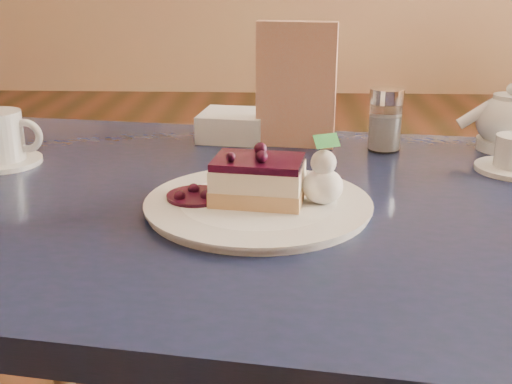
{
  "coord_description": "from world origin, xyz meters",
  "views": [
    {
      "loc": [
        -0.14,
        -0.63,
        1.08
      ],
      "look_at": [
        -0.17,
        0.11,
        0.81
      ],
      "focal_mm": 45.0,
      "sensor_mm": 36.0,
      "label": 1
    }
  ],
  "objects_px": {
    "main_table": "(264,247)",
    "tea_set": "(508,129)",
    "coffee_set": "(0,141)",
    "cheesecake_slice": "(258,180)",
    "dessert_plate": "(258,205)"
  },
  "relations": [
    {
      "from": "main_table",
      "to": "tea_set",
      "type": "xyz_separation_m",
      "value": [
        0.42,
        0.24,
        0.12
      ]
    },
    {
      "from": "dessert_plate",
      "to": "tea_set",
      "type": "bearing_deg",
      "value": 34.34
    },
    {
      "from": "cheesecake_slice",
      "to": "tea_set",
      "type": "height_order",
      "value": "tea_set"
    },
    {
      "from": "main_table",
      "to": "coffee_set",
      "type": "distance_m",
      "value": 0.48
    },
    {
      "from": "coffee_set",
      "to": "cheesecake_slice",
      "type": "bearing_deg",
      "value": -23.92
    },
    {
      "from": "dessert_plate",
      "to": "tea_set",
      "type": "height_order",
      "value": "tea_set"
    },
    {
      "from": "main_table",
      "to": "cheesecake_slice",
      "type": "bearing_deg",
      "value": -90.0
    },
    {
      "from": "main_table",
      "to": "dessert_plate",
      "type": "xyz_separation_m",
      "value": [
        -0.01,
        -0.05,
        0.09
      ]
    },
    {
      "from": "coffee_set",
      "to": "tea_set",
      "type": "distance_m",
      "value": 0.87
    },
    {
      "from": "cheesecake_slice",
      "to": "coffee_set",
      "type": "bearing_deg",
      "value": 164.01
    },
    {
      "from": "dessert_plate",
      "to": "cheesecake_slice",
      "type": "xyz_separation_m",
      "value": [
        0.0,
        0.0,
        0.04
      ]
    },
    {
      "from": "cheesecake_slice",
      "to": "tea_set",
      "type": "xyz_separation_m",
      "value": [
        0.43,
        0.29,
        0.0
      ]
    },
    {
      "from": "tea_set",
      "to": "dessert_plate",
      "type": "bearing_deg",
      "value": -145.66
    },
    {
      "from": "coffee_set",
      "to": "tea_set",
      "type": "bearing_deg",
      "value": 6.48
    },
    {
      "from": "main_table",
      "to": "coffee_set",
      "type": "bearing_deg",
      "value": 170.02
    }
  ]
}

